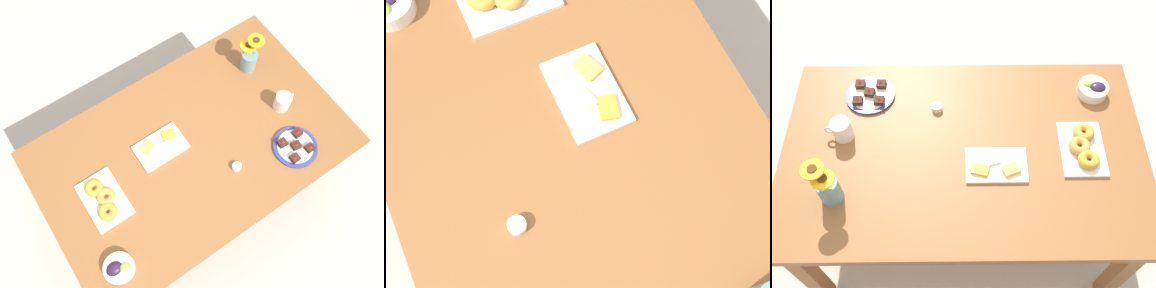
{
  "view_description": "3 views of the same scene",
  "coord_description": "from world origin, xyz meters",
  "views": [
    {
      "loc": [
        -0.4,
        -0.59,
        2.56
      ],
      "look_at": [
        0.0,
        0.0,
        0.78
      ],
      "focal_mm": 35.0,
      "sensor_mm": 36.0,
      "label": 1
    },
    {
      "loc": [
        0.44,
        -0.2,
        2.06
      ],
      "look_at": [
        0.0,
        0.0,
        0.78
      ],
      "focal_mm": 50.0,
      "sensor_mm": 36.0,
      "label": 2
    },
    {
      "loc": [
        0.01,
        1.01,
        2.32
      ],
      "look_at": [
        0.0,
        0.0,
        0.78
      ],
      "focal_mm": 40.0,
      "sensor_mm": 36.0,
      "label": 3
    }
  ],
  "objects": [
    {
      "name": "ground_plane",
      "position": [
        0.0,
        0.0,
        0.0
      ],
      "size": [
        6.0,
        6.0,
        0.0
      ],
      "primitive_type": "plane",
      "color": "#B7B2A8"
    },
    {
      "name": "grape_bowl",
      "position": [
        -0.61,
        -0.31,
        0.77
      ],
      "size": [
        0.14,
        0.14,
        0.07
      ],
      "color": "white",
      "rests_on": "dining_table"
    },
    {
      "name": "dessert_plate",
      "position": [
        0.44,
        -0.3,
        0.75
      ],
      "size": [
        0.23,
        0.23,
        0.05
      ],
      "color": "navy",
      "rests_on": "dining_table"
    },
    {
      "name": "croissant_platter",
      "position": [
        -0.52,
        0.01,
        0.76
      ],
      "size": [
        0.19,
        0.28,
        0.05
      ],
      "color": "white",
      "rests_on": "dining_table"
    },
    {
      "name": "cheese_platter",
      "position": [
        -0.14,
        0.09,
        0.75
      ],
      "size": [
        0.26,
        0.17,
        0.03
      ],
      "color": "white",
      "rests_on": "dining_table"
    },
    {
      "name": "dining_table",
      "position": [
        0.0,
        0.0,
        0.65
      ],
      "size": [
        1.6,
        1.0,
        0.74
      ],
      "color": "brown",
      "rests_on": "ground_plane"
    },
    {
      "name": "coffee_mug",
      "position": [
        0.54,
        -0.07,
        0.79
      ],
      "size": [
        0.12,
        0.09,
        0.1
      ],
      "color": "white",
      "rests_on": "dining_table"
    },
    {
      "name": "jam_cup_honey",
      "position": [
        0.12,
        -0.22,
        0.76
      ],
      "size": [
        0.05,
        0.05,
        0.03
      ],
      "color": "white",
      "rests_on": "dining_table"
    },
    {
      "name": "flower_vase",
      "position": [
        0.54,
        0.23,
        0.82
      ],
      "size": [
        0.12,
        0.11,
        0.23
      ],
      "color": "#6B939E",
      "rests_on": "dining_table"
    }
  ]
}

